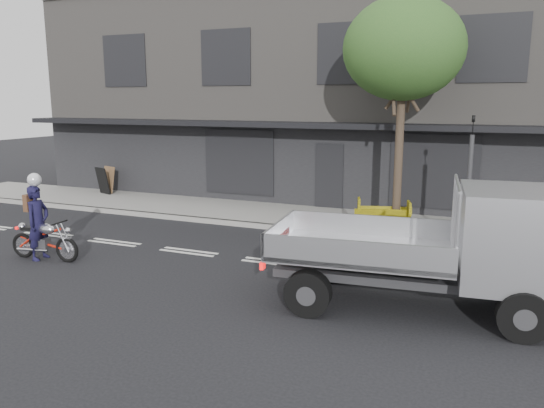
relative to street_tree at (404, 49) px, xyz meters
The scene contains 11 objects.
ground 7.09m from the street_tree, 117.65° to the right, with size 80.00×80.00×0.00m, color black.
sidewalk 5.67m from the street_tree, 167.20° to the left, with size 32.00×3.20×0.15m, color gray.
kerb 5.75m from the street_tree, 153.43° to the right, with size 32.00×0.20×0.15m, color gray.
building_main 7.54m from the street_tree, 107.22° to the left, with size 26.00×10.00×8.00m, color slate.
street_tree is the anchor object (origin of this frame).
traffic_light_pole 4.23m from the street_tree, 23.03° to the right, with size 0.12×0.12×3.50m.
motorcycle 10.82m from the street_tree, 140.77° to the right, with size 1.95×0.57×1.00m.
rider 10.75m from the street_tree, 141.32° to the right, with size 0.67×0.44×1.84m, color black.
flatbed_ute 7.32m from the street_tree, 65.85° to the right, with size 5.54×2.70×2.48m.
construction_barrier 4.72m from the street_tree, 126.69° to the right, with size 1.58×0.63×0.88m, color #FFE80D, non-canonical shape.
sandwich_board 12.78m from the street_tree, behind, with size 0.68×0.46×1.08m, color black, non-canonical shape.
Camera 1 is at (4.73, -11.42, 3.90)m, focal length 35.00 mm.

